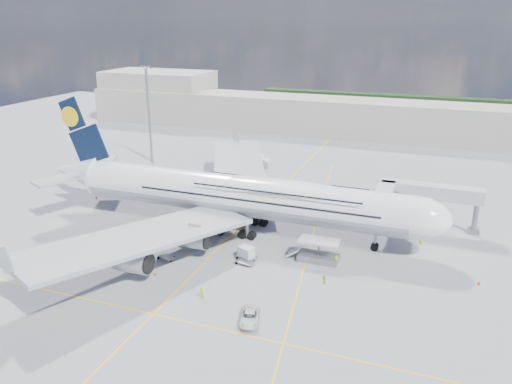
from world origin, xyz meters
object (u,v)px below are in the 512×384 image
(crew_wing, at_px, (151,232))
(cone_tail, at_px, (96,197))
(airliner, at_px, (239,195))
(cone_nose, at_px, (479,283))
(jet_bridge, at_px, (412,195))
(dolly_nose_near, at_px, (245,262))
(cargo_loader, at_px, (318,254))
(catering_truck_inner, at_px, (228,195))
(crew_nose, at_px, (421,241))
(dolly_back, at_px, (84,252))
(crew_loader, at_px, (324,280))
(dolly_row_a, at_px, (57,256))
(catering_truck_outer, at_px, (258,161))
(crew_van, at_px, (336,261))
(service_van, at_px, (250,317))
(cone_wing_left_outer, at_px, (220,185))
(cone_wing_left_inner, at_px, (242,202))
(dolly_row_b, at_px, (166,257))
(cone_wing_right_inner, at_px, (115,262))
(light_mast, at_px, (149,113))
(dolly_nose_far, at_px, (246,253))
(crew_tug, at_px, (202,293))
(baggage_tug, at_px, (186,240))

(crew_wing, xyz_separation_m, cone_tail, (-22.09, 13.43, -0.59))
(airliner, relative_size, cone_nose, 123.02)
(airliner, distance_m, jet_bridge, 31.50)
(jet_bridge, bearing_deg, dolly_nose_near, -135.42)
(cargo_loader, bearing_deg, cone_nose, 1.73)
(catering_truck_inner, distance_m, crew_nose, 40.38)
(dolly_back, relative_size, crew_loader, 2.07)
(airliner, bearing_deg, dolly_row_a, -138.39)
(catering_truck_outer, height_order, cone_tail, catering_truck_outer)
(crew_van, bearing_deg, dolly_nose_near, 80.96)
(service_van, height_order, cone_wing_left_outer, service_van)
(service_van, relative_size, cone_wing_left_inner, 8.06)
(cone_tail, bearing_deg, dolly_row_a, -65.13)
(catering_truck_outer, bearing_deg, cone_nose, -14.71)
(cone_nose, height_order, cone_wing_left_inner, cone_nose)
(dolly_row_b, relative_size, cone_wing_left_outer, 6.76)
(cone_wing_left_outer, relative_size, cone_wing_right_inner, 0.99)
(light_mast, distance_m, cone_nose, 91.97)
(dolly_nose_near, relative_size, cone_wing_right_inner, 6.41)
(dolly_row_a, distance_m, cone_wing_left_inner, 38.93)
(jet_bridge, distance_m, catering_truck_inner, 37.54)
(dolly_back, xyz_separation_m, cone_tail, (-15.22, 23.34, -0.07))
(dolly_back, bearing_deg, crew_nose, 29.95)
(dolly_nose_far, height_order, cone_wing_right_inner, dolly_nose_far)
(dolly_row_a, xyz_separation_m, service_van, (36.27, -6.04, 0.40))
(crew_loader, height_order, crew_tug, crew_tug)
(crew_van, xyz_separation_m, cone_nose, (21.09, 1.45, -0.52))
(crew_wing, bearing_deg, cone_wing_left_inner, -29.59)
(service_van, bearing_deg, cone_wing_left_outer, 102.61)
(cargo_loader, bearing_deg, crew_loader, -69.35)
(dolly_nose_far, relative_size, crew_van, 2.30)
(jet_bridge, height_order, crew_loader, jet_bridge)
(baggage_tug, bearing_deg, crew_nose, 22.06)
(jet_bridge, height_order, cone_wing_right_inner, jet_bridge)
(dolly_nose_near, height_order, catering_truck_outer, catering_truck_outer)
(catering_truck_outer, bearing_deg, crew_wing, -65.91)
(dolly_nose_near, bearing_deg, cone_wing_left_inner, 121.36)
(crew_van, bearing_deg, cone_wing_left_outer, 21.13)
(crew_wing, bearing_deg, dolly_row_b, -140.91)
(dolly_row_a, xyz_separation_m, catering_truck_outer, (12.59, 61.28, 1.31))
(jet_bridge, bearing_deg, crew_wing, -155.74)
(dolly_row_b, bearing_deg, airliner, 85.88)
(light_mast, height_order, crew_loader, light_mast)
(jet_bridge, relative_size, crew_tug, 9.97)
(dolly_row_a, height_order, crew_tug, crew_tug)
(dolly_back, height_order, cone_wing_left_outer, cone_wing_left_outer)
(crew_wing, bearing_deg, dolly_nose_far, -103.10)
(airliner, distance_m, crew_loader, 24.91)
(crew_loader, xyz_separation_m, crew_wing, (-33.08, 5.92, 0.08))
(dolly_row_a, xyz_separation_m, crew_loader, (43.12, 6.64, 0.49))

